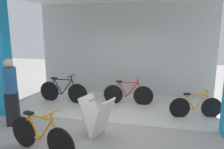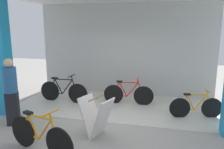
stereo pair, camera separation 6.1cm
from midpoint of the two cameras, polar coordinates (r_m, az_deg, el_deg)
The scene contains 8 objects.
ground_plane at distance 5.96m, azimuth -1.75°, elevation -12.22°, with size 20.52×20.52×0.00m, color #9E9991.
shop_facade at distance 6.82m, azimuth 1.13°, elevation 10.45°, with size 6.46×3.00×4.21m.
bicycle_inside_0 at distance 6.56m, azimuth 20.25°, elevation -7.69°, with size 1.41×0.43×0.79m.
bicycle_inside_1 at distance 7.54m, azimuth -12.59°, elevation -4.23°, with size 1.69×0.47×0.93m.
bicycle_inside_2 at distance 7.19m, azimuth 3.84°, elevation -4.96°, with size 1.59×0.44×0.87m.
bicycle_parked_1 at distance 4.74m, azimuth -18.07°, elevation -14.68°, with size 1.60×0.58×0.92m.
sandwich_board_sign at distance 5.13m, azimuth -4.18°, elevation -10.76°, with size 0.81×0.71×0.93m.
pedestrian_0 at distance 6.10m, azimuth -24.60°, elevation -4.01°, with size 0.42×0.42×1.71m.
Camera 1 is at (1.33, -5.27, 2.45)m, focal length 35.88 mm.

